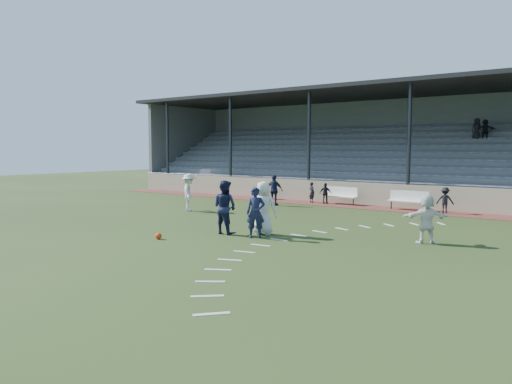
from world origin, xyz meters
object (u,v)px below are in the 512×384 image
at_px(bench_right, 409,199).
at_px(football, 159,236).
at_px(bench_left, 341,194).
at_px(trash_bin, 263,191).
at_px(player_white_lead, 263,208).
at_px(player_navy_lead, 256,213).

bearing_deg(bench_right, football, -106.34).
bearing_deg(bench_left, trash_bin, -172.22).
bearing_deg(football, bench_right, 73.11).
distance_m(bench_left, player_white_lead, 10.64).
xyz_separation_m(trash_bin, player_white_lead, (7.47, -10.22, 0.49)).
relative_size(bench_left, football, 9.45).
bearing_deg(bench_left, football, -84.24).
height_order(trash_bin, football, trash_bin).
bearing_deg(bench_left, player_white_lead, -71.73).
bearing_deg(football, player_white_lead, 51.31).
distance_m(football, player_white_lead, 3.79).
relative_size(bench_left, trash_bin, 2.28).
relative_size(bench_left, player_white_lead, 1.06).
bearing_deg(player_navy_lead, football, -171.98).
distance_m(trash_bin, football, 14.09).
relative_size(bench_left, bench_right, 1.01).
bearing_deg(player_white_lead, bench_right, -119.19).
bearing_deg(player_navy_lead, player_white_lead, 70.35).
bearing_deg(player_white_lead, football, 31.28).
xyz_separation_m(bench_left, bench_right, (3.90, -0.30, 0.00)).
distance_m(trash_bin, player_navy_lead, 13.32).
height_order(bench_left, player_navy_lead, player_navy_lead).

